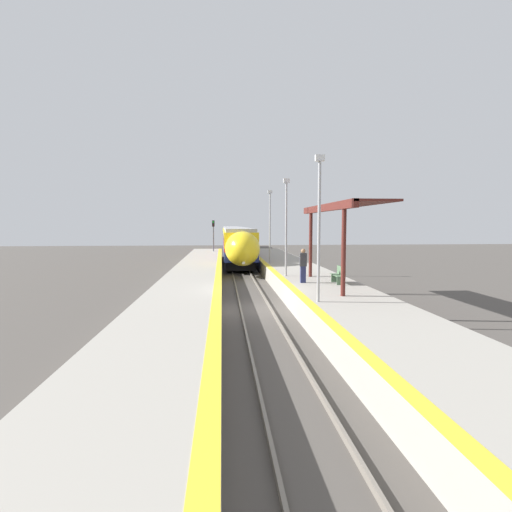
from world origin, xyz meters
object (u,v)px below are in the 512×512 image
Objects in this scene: person_waiting at (303,265)px; railway_signal at (213,236)px; lamppost_far at (270,222)px; lamppost_near at (319,219)px; lamppost_mid at (286,221)px; platform_bench at (339,275)px; train at (234,239)px.

railway_signal is (-5.26, 25.51, 0.81)m from person_waiting.
lamppost_far is (-0.46, 10.96, 2.34)m from person_waiting.
railway_signal is at bearing 101.65° from person_waiting.
lamppost_mid is (0.00, 8.09, 0.00)m from lamppost_near.
lamppost_far is (-2.28, 11.39, 2.83)m from platform_bench.
lamppost_near reaches higher than train.
train is 32.82× the size of platform_bench.
lamppost_near is at bearing -90.00° from lamppost_far.
lamppost_far is at bearing 92.39° from person_waiting.
person_waiting is 0.40× the size of railway_signal.
train is 10.18× the size of railway_signal.
lamppost_far is at bearing 90.00° from lamppost_near.
lamppost_near reaches higher than railway_signal.
lamppost_far reaches higher than train.
railway_signal is 15.41m from lamppost_far.
railway_signal is at bearing 98.88° from lamppost_near.
lamppost_near is 1.00× the size of lamppost_mid.
lamppost_near is at bearing -90.00° from lamppost_mid.
train is 37.05m from lamppost_near.
platform_bench is at bearing -13.43° from person_waiting.
train reaches higher than platform_bench.
person_waiting is at bearing -87.61° from lamppost_far.
railway_signal is 0.79× the size of lamppost_near.
railway_signal reaches higher than train.
platform_bench is 4.90m from lamppost_mid.
platform_bench is 1.93m from person_waiting.
railway_signal is 23.20m from lamppost_mid.
platform_bench is at bearing -55.40° from lamppost_mid.
train is 8.03× the size of lamppost_mid.
lamppost_near is at bearing -81.12° from railway_signal.
train is 31.81m from person_waiting.
train is 29.00m from lamppost_mid.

